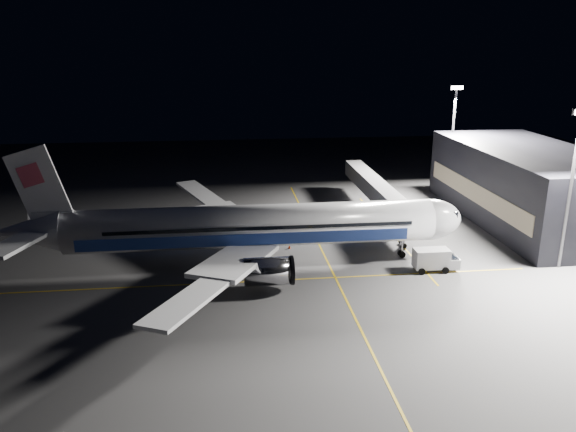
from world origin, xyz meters
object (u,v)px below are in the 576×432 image
(airliner, at_px, (244,227))
(safety_cone_a, at_px, (289,246))
(baggage_tug, at_px, (196,216))
(floodlight_mast_south, at_px, (572,176))
(jet_bridge, at_px, (378,191))
(safety_cone_b, at_px, (220,242))
(service_truck, at_px, (435,259))
(safety_cone_c, at_px, (209,230))
(floodlight_mast_north, at_px, (453,130))

(airliner, relative_size, safety_cone_a, 108.05)
(baggage_tug, bearing_deg, floodlight_mast_south, -34.84)
(jet_bridge, bearing_deg, safety_cone_a, -141.85)
(floodlight_mast_south, relative_size, safety_cone_b, 30.44)
(service_truck, distance_m, safety_cone_a, 20.60)
(baggage_tug, bearing_deg, safety_cone_c, -75.59)
(safety_cone_a, bearing_deg, safety_cone_b, 164.53)
(floodlight_mast_south, distance_m, safety_cone_c, 51.68)
(safety_cone_a, distance_m, safety_cone_c, 14.61)
(airliner, bearing_deg, floodlight_mast_north, 37.91)
(baggage_tug, bearing_deg, service_truck, -45.17)
(jet_bridge, xyz_separation_m, baggage_tug, (-30.39, 1.93, -3.90))
(baggage_tug, bearing_deg, safety_cone_b, -78.68)
(jet_bridge, height_order, safety_cone_a, jet_bridge)
(baggage_tug, bearing_deg, safety_cone_a, -53.64)
(safety_cone_b, bearing_deg, jet_bridge, 21.12)
(service_truck, xyz_separation_m, safety_cone_a, (-17.77, 10.34, -1.31))
(floodlight_mast_south, bearing_deg, safety_cone_a, 162.18)
(airliner, distance_m, service_truck, 25.15)
(service_truck, distance_m, safety_cone_c, 35.13)
(jet_bridge, xyz_separation_m, floodlight_mast_north, (18.00, 13.93, 7.79))
(airliner, xyz_separation_m, floodlight_mast_south, (41.08, -6.01, 7.21))
(jet_bridge, xyz_separation_m, safety_cone_a, (-16.51, -12.97, -4.30))
(safety_cone_a, xyz_separation_m, safety_cone_b, (-9.95, 2.75, 0.06))
(airliner, height_order, safety_cone_b, airliner)
(jet_bridge, xyz_separation_m, safety_cone_b, (-26.46, -10.22, -4.24))
(safety_cone_b, height_order, safety_cone_c, safety_cone_b)
(jet_bridge, bearing_deg, safety_cone_c, -171.78)
(floodlight_mast_north, distance_m, safety_cone_a, 45.40)
(safety_cone_a, distance_m, safety_cone_b, 10.32)
(floodlight_mast_north, xyz_separation_m, safety_cone_c, (-46.09, -17.99, -12.09))
(floodlight_mast_north, bearing_deg, safety_cone_a, -142.06)
(baggage_tug, bearing_deg, jet_bridge, -10.23)
(airliner, distance_m, safety_cone_c, 15.65)
(airliner, xyz_separation_m, baggage_tug, (-7.31, 19.99, -4.48))
(jet_bridge, relative_size, floodlight_mast_south, 1.66)
(airliner, relative_size, service_truck, 10.52)
(airliner, bearing_deg, safety_cone_a, 37.76)
(jet_bridge, height_order, baggage_tug, jet_bridge)
(floodlight_mast_north, distance_m, service_truck, 42.23)
(jet_bridge, xyz_separation_m, service_truck, (1.26, -23.31, -2.99))
(airliner, height_order, safety_cone_c, airliner)
(airliner, distance_m, jet_bridge, 29.31)
(floodlight_mast_south, relative_size, baggage_tug, 9.34)
(airliner, xyz_separation_m, safety_cone_b, (-3.39, 7.84, -4.82))
(jet_bridge, distance_m, service_truck, 23.54)
(jet_bridge, bearing_deg, floodlight_mast_south, -53.21)
(floodlight_mast_south, xyz_separation_m, baggage_tug, (-48.39, 26.00, -11.68))
(safety_cone_a, bearing_deg, service_truck, -30.19)
(floodlight_mast_north, bearing_deg, jet_bridge, -142.26)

